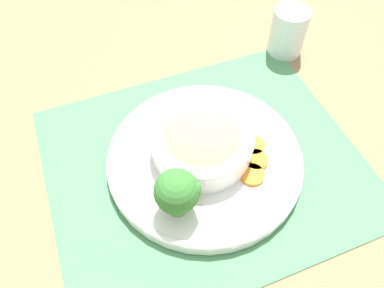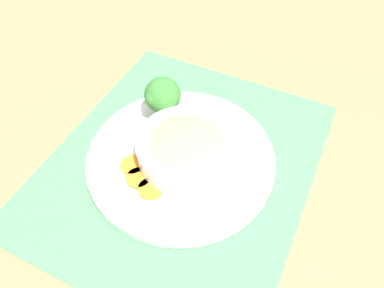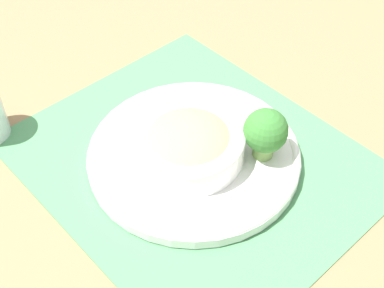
# 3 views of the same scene
# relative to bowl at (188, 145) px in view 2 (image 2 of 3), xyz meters

# --- Properties ---
(ground_plane) EXTENTS (4.00, 4.00, 0.00)m
(ground_plane) POSITION_rel_bowl_xyz_m (-0.00, 0.01, -0.05)
(ground_plane) COLOR #8C704C
(placemat) EXTENTS (0.51, 0.44, 0.00)m
(placemat) POSITION_rel_bowl_xyz_m (-0.00, 0.01, -0.04)
(placemat) COLOR #4C8C59
(placemat) RESTS_ON ground_plane
(plate) EXTENTS (0.31, 0.31, 0.02)m
(plate) POSITION_rel_bowl_xyz_m (-0.00, 0.01, -0.03)
(plate) COLOR white
(plate) RESTS_ON placemat
(bowl) EXTENTS (0.16, 0.16, 0.05)m
(bowl) POSITION_rel_bowl_xyz_m (0.00, 0.00, 0.00)
(bowl) COLOR white
(bowl) RESTS_ON plate
(broccoli_floret) EXTENTS (0.06, 0.06, 0.08)m
(broccoli_floret) POSITION_rel_bowl_xyz_m (0.07, 0.08, 0.02)
(broccoli_floret) COLOR #759E51
(broccoli_floret) RESTS_ON plate
(carrot_slice_near) EXTENTS (0.04, 0.04, 0.01)m
(carrot_slice_near) POSITION_rel_bowl_xyz_m (-0.05, 0.07, -0.02)
(carrot_slice_near) COLOR orange
(carrot_slice_near) RESTS_ON plate
(carrot_slice_middle) EXTENTS (0.04, 0.04, 0.01)m
(carrot_slice_middle) POSITION_rel_bowl_xyz_m (-0.07, 0.05, -0.02)
(carrot_slice_middle) COLOR orange
(carrot_slice_middle) RESTS_ON plate
(carrot_slice_far) EXTENTS (0.04, 0.04, 0.01)m
(carrot_slice_far) POSITION_rel_bowl_xyz_m (-0.08, 0.03, -0.02)
(carrot_slice_far) COLOR orange
(carrot_slice_far) RESTS_ON plate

